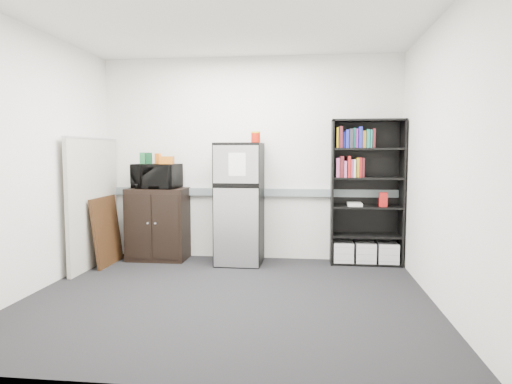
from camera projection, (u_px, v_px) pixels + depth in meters
floor at (227, 297)px, 4.53m from camera, size 4.00×4.00×0.00m
wall_back at (250, 159)px, 6.14m from camera, size 4.00×0.02×2.70m
wall_right at (441, 162)px, 4.18m from camera, size 0.02×3.50×2.70m
wall_left at (33, 161)px, 4.64m from camera, size 0.02×3.50×2.70m
ceiling at (226, 18)px, 4.29m from camera, size 4.00×3.50×0.02m
electrical_raceway at (249, 192)px, 6.15m from camera, size 3.92×0.05×0.10m
wall_note at (224, 144)px, 6.16m from camera, size 0.14×0.00×0.10m
bookshelf at (366, 193)px, 5.82m from camera, size 0.90×0.34×1.85m
cubicle_partition at (94, 202)px, 5.74m from camera, size 0.06×1.30×1.62m
cabinet at (158, 224)px, 6.11m from camera, size 0.77×0.51×0.96m
microwave at (157, 176)px, 6.04m from camera, size 0.62×0.45×0.32m
snack_box_a at (143, 158)px, 6.07m from camera, size 0.07×0.05×0.15m
snack_box_b at (149, 158)px, 6.06m from camera, size 0.07×0.05×0.15m
snack_box_c at (158, 159)px, 6.05m from camera, size 0.08×0.07×0.14m
snack_bag at (167, 160)px, 5.99m from camera, size 0.18×0.10×0.10m
refrigerator at (239, 204)px, 5.87m from camera, size 0.59×0.62×1.56m
coffee_can at (256, 137)px, 5.90m from camera, size 0.12×0.12×0.17m
framed_poster at (107, 231)px, 5.83m from camera, size 0.14×0.68×0.87m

